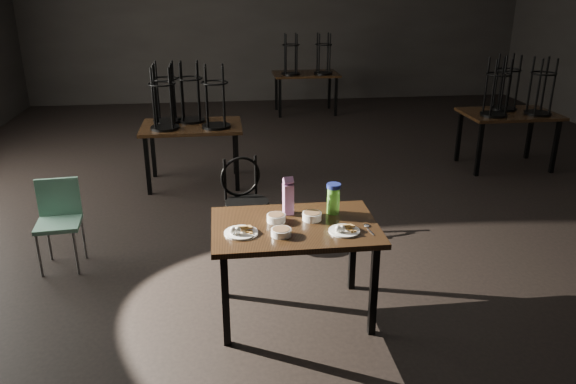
{
  "coord_description": "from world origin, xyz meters",
  "views": [
    {
      "loc": [
        -1.23,
        -5.64,
        2.42
      ],
      "look_at": [
        -0.73,
        -1.57,
        0.85
      ],
      "focal_mm": 35.0,
      "sensor_mm": 36.0,
      "label": 1
    }
  ],
  "objects": [
    {
      "name": "bowl_far",
      "position": [
        -0.59,
        -1.9,
        0.78
      ],
      "size": [
        0.14,
        0.14,
        0.06
      ],
      "color": "white",
      "rests_on": "main_table"
    },
    {
      "name": "juice_carton",
      "position": [
        -0.75,
        -1.77,
        0.89
      ],
      "size": [
        0.08,
        0.08,
        0.29
      ],
      "color": "#801774",
      "rests_on": "main_table"
    },
    {
      "name": "main_table",
      "position": [
        -0.73,
        -1.97,
        0.67
      ],
      "size": [
        1.2,
        0.8,
        0.75
      ],
      "color": "black",
      "rests_on": "ground"
    },
    {
      "name": "bowl_near",
      "position": [
        -0.86,
        -1.9,
        0.78
      ],
      "size": [
        0.14,
        0.14,
        0.05
      ],
      "color": "white",
      "rests_on": "main_table"
    },
    {
      "name": "bg_table_far",
      "position": [
        0.39,
        4.73,
        0.75
      ],
      "size": [
        1.2,
        0.8,
        1.48
      ],
      "color": "black",
      "rests_on": "ground"
    },
    {
      "name": "bentwood_chair",
      "position": [
        -1.04,
        -0.73,
        0.51
      ],
      "size": [
        0.44,
        0.44,
        0.86
      ],
      "rotation": [
        0.0,
        0.0,
        0.28
      ],
      "color": "black",
      "rests_on": "ground"
    },
    {
      "name": "plate_right",
      "position": [
        -0.4,
        -2.14,
        0.77
      ],
      "size": [
        0.22,
        0.22,
        0.07
      ],
      "color": "white",
      "rests_on": "main_table"
    },
    {
      "name": "school_chair",
      "position": [
        -2.67,
        -0.92,
        0.47
      ],
      "size": [
        0.39,
        0.39,
        0.78
      ],
      "rotation": [
        0.0,
        0.0,
        0.08
      ],
      "color": "#69A489",
      "rests_on": "ground"
    },
    {
      "name": "bg_table_right",
      "position": [
        2.57,
        1.22,
        0.78
      ],
      "size": [
        1.2,
        0.8,
        1.48
      ],
      "color": "black",
      "rests_on": "ground"
    },
    {
      "name": "bg_table_left",
      "position": [
        -1.61,
        1.08,
        0.8
      ],
      "size": [
        1.2,
        0.8,
        1.48
      ],
      "color": "black",
      "rests_on": "ground"
    },
    {
      "name": "bowl_big",
      "position": [
        -0.85,
        -2.14,
        0.78
      ],
      "size": [
        0.14,
        0.14,
        0.05
      ],
      "color": "white",
      "rests_on": "main_table"
    },
    {
      "name": "water_bottle",
      "position": [
        -0.41,
        -1.8,
        0.87
      ],
      "size": [
        0.11,
        0.11,
        0.23
      ],
      "color": "#62C439",
      "rests_on": "main_table"
    },
    {
      "name": "plate_left",
      "position": [
        -1.12,
        -2.08,
        0.77
      ],
      "size": [
        0.24,
        0.24,
        0.08
      ],
      "color": "white",
      "rests_on": "main_table"
    },
    {
      "name": "spoon",
      "position": [
        -0.22,
        -2.08,
        0.75
      ],
      "size": [
        0.05,
        0.2,
        0.01
      ],
      "color": "silver",
      "rests_on": "main_table"
    }
  ]
}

